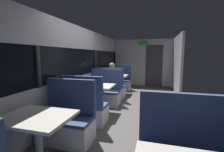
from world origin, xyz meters
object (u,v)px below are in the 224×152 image
bench_far_window_facing_entry (120,82)px  bench_far_window_facing_end (111,89)px  bench_mid_window_facing_end (85,109)px  dining_table_far_window (116,78)px  bench_mid_window_facing_entry (105,94)px  seated_passenger (112,83)px  dining_table_mid_window (96,89)px  dining_table_near_window (37,123)px  bench_near_window_facing_entry (67,123)px

bench_far_window_facing_entry → bench_far_window_facing_end: bearing=-90.0°
bench_mid_window_facing_end → dining_table_far_window: size_ratio=1.22×
bench_far_window_facing_end → bench_mid_window_facing_entry: bearing=-90.0°
bench_mid_window_facing_end → seated_passenger: bearing=90.0°
bench_mid_window_facing_end → seated_passenger: size_ratio=0.87×
dining_table_mid_window → bench_far_window_facing_entry: (0.00, 2.87, -0.31)m
bench_mid_window_facing_entry → bench_far_window_facing_entry: (0.00, 2.17, 0.00)m
dining_table_near_window → seated_passenger: bearing=90.0°
bench_mid_window_facing_entry → bench_mid_window_facing_end: bearing=-90.0°
dining_table_near_window → bench_far_window_facing_entry: size_ratio=0.82×
bench_mid_window_facing_end → dining_table_far_window: bearing=90.0°
bench_near_window_facing_entry → bench_far_window_facing_entry: same height
bench_far_window_facing_end → seated_passenger: 0.22m
dining_table_mid_window → bench_mid_window_facing_entry: (0.00, 0.70, -0.31)m
bench_mid_window_facing_entry → dining_table_far_window: (0.00, 1.47, 0.31)m
bench_far_window_facing_end → seated_passenger: seated_passenger is taller
dining_table_mid_window → bench_mid_window_facing_entry: bearing=90.0°
bench_near_window_facing_entry → bench_far_window_facing_end: 2.93m
dining_table_near_window → bench_near_window_facing_entry: size_ratio=0.82×
dining_table_far_window → bench_mid_window_facing_entry: bearing=-90.0°
bench_mid_window_facing_end → bench_near_window_facing_entry: bearing=-90.0°
dining_table_near_window → bench_mid_window_facing_entry: (0.00, 2.87, -0.31)m
bench_near_window_facing_entry → bench_mid_window_facing_entry: bearing=90.0°
bench_mid_window_facing_entry → seated_passenger: bearing=90.0°
dining_table_mid_window → bench_far_window_facing_entry: bench_far_window_facing_entry is taller
bench_near_window_facing_entry → dining_table_far_window: bearing=90.0°
bench_far_window_facing_entry → dining_table_mid_window: bearing=-90.0°
bench_mid_window_facing_end → bench_far_window_facing_entry: size_ratio=1.00×
bench_near_window_facing_entry → bench_far_window_facing_end: size_ratio=1.00×
dining_table_mid_window → dining_table_far_window: bearing=90.0°
dining_table_far_window → bench_far_window_facing_entry: bearing=90.0°
bench_mid_window_facing_entry → bench_far_window_facing_end: (0.00, 0.77, 0.00)m
bench_far_window_facing_end → bench_far_window_facing_entry: bearing=90.0°
bench_near_window_facing_entry → bench_mid_window_facing_end: 0.77m
dining_table_mid_window → seated_passenger: bearing=90.0°
bench_mid_window_facing_entry → bench_far_window_facing_entry: 2.17m
bench_mid_window_facing_entry → seated_passenger: (0.00, 0.84, 0.21)m
dining_table_near_window → bench_far_window_facing_end: bench_far_window_facing_end is taller
dining_table_far_window → seated_passenger: 0.64m
dining_table_far_window → bench_far_window_facing_entry: bench_far_window_facing_entry is taller
bench_near_window_facing_entry → bench_far_window_facing_end: same height
dining_table_mid_window → seated_passenger: 1.54m
bench_near_window_facing_entry → bench_mid_window_facing_entry: (0.00, 2.17, 0.00)m
dining_table_mid_window → seated_passenger: size_ratio=0.71×
dining_table_far_window → dining_table_near_window: bearing=-90.0°
bench_near_window_facing_entry → bench_far_window_facing_entry: bearing=90.0°
dining_table_near_window → dining_table_far_window: same height
dining_table_far_window → seated_passenger: size_ratio=0.71×
bench_mid_window_facing_end → bench_far_window_facing_end: 2.17m
dining_table_far_window → bench_mid_window_facing_end: bearing=-90.0°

